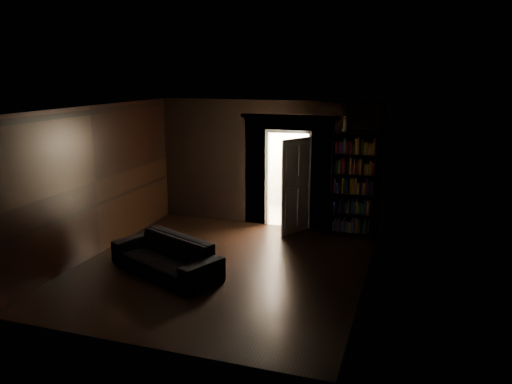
# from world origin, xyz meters

# --- Properties ---
(ground) EXTENTS (5.50, 5.50, 0.00)m
(ground) POSITION_xyz_m (0.00, 0.00, 0.00)
(ground) COLOR black
(ground) RESTS_ON ground
(room_walls) EXTENTS (5.02, 5.61, 2.84)m
(room_walls) POSITION_xyz_m (-0.01, 1.07, 1.68)
(room_walls) COLOR black
(room_walls) RESTS_ON ground
(kitchen_alcove) EXTENTS (2.20, 1.80, 2.60)m
(kitchen_alcove) POSITION_xyz_m (0.50, 3.87, 1.21)
(kitchen_alcove) COLOR beige
(kitchen_alcove) RESTS_ON ground
(sofa) EXTENTS (2.31, 1.70, 0.81)m
(sofa) POSITION_xyz_m (-0.82, -0.50, 0.41)
(sofa) COLOR black
(sofa) RESTS_ON ground
(bookshelf) EXTENTS (0.95, 0.63, 2.20)m
(bookshelf) POSITION_xyz_m (1.95, 2.59, 1.10)
(bookshelf) COLOR black
(bookshelf) RESTS_ON ground
(refrigerator) EXTENTS (0.80, 0.75, 1.65)m
(refrigerator) POSITION_xyz_m (0.54, 4.03, 0.82)
(refrigerator) COLOR white
(refrigerator) RESTS_ON ground
(door) EXTENTS (0.43, 0.78, 2.05)m
(door) POSITION_xyz_m (0.78, 2.35, 1.02)
(door) COLOR silver
(door) RESTS_ON ground
(figurine) EXTENTS (0.11, 0.11, 0.31)m
(figurine) POSITION_xyz_m (1.72, 2.66, 2.35)
(figurine) COLOR silver
(figurine) RESTS_ON bookshelf
(bottles) EXTENTS (0.56, 0.28, 0.23)m
(bottles) POSITION_xyz_m (0.52, 3.92, 1.77)
(bottles) COLOR black
(bottles) RESTS_ON refrigerator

